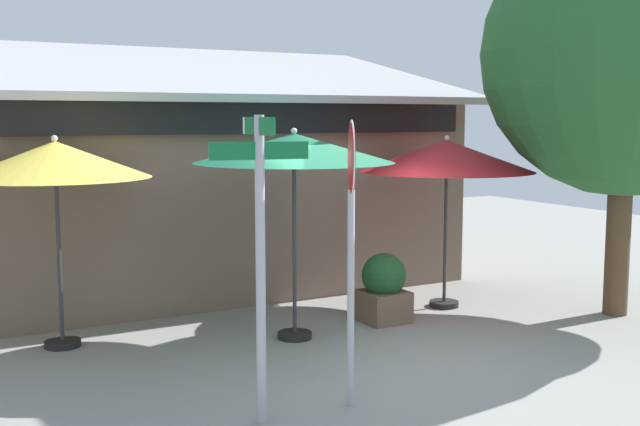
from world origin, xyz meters
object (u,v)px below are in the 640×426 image
object	(u,v)px
street_sign_post	(260,234)
patio_umbrella_crimson_right	(447,157)
patio_umbrella_forest_green_center	(294,150)
shade_tree	(640,57)
patio_umbrella_mustard_left	(55,161)
sidewalk_planter	(384,288)
stop_sign	(351,211)

from	to	relation	value
street_sign_post	patio_umbrella_crimson_right	distance (m)	5.09
patio_umbrella_forest_green_center	shade_tree	bearing A→B (deg)	-14.21
street_sign_post	patio_umbrella_mustard_left	world-z (taller)	street_sign_post
sidewalk_planter	patio_umbrella_mustard_left	bearing A→B (deg)	167.32
street_sign_post	stop_sign	world-z (taller)	street_sign_post
patio_umbrella_crimson_right	sidewalk_planter	bearing A→B (deg)	-167.38
street_sign_post	sidewalk_planter	world-z (taller)	street_sign_post
patio_umbrella_mustard_left	shade_tree	xyz separation A→B (m)	(7.48, -2.28, 1.35)
street_sign_post	patio_umbrella_forest_green_center	world-z (taller)	street_sign_post
stop_sign	patio_umbrella_forest_green_center	bearing A→B (deg)	75.88
patio_umbrella_crimson_right	stop_sign	bearing A→B (deg)	-140.12
patio_umbrella_forest_green_center	shade_tree	distance (m)	5.09
sidewalk_planter	patio_umbrella_forest_green_center	bearing A→B (deg)	-174.64
stop_sign	patio_umbrella_crimson_right	size ratio (longest dim) A/B	1.09
shade_tree	street_sign_post	bearing A→B (deg)	-170.16
patio_umbrella_crimson_right	sidewalk_planter	world-z (taller)	patio_umbrella_crimson_right
stop_sign	street_sign_post	bearing A→B (deg)	176.83
street_sign_post	sidewalk_planter	distance (m)	4.07
sidewalk_planter	shade_tree	bearing A→B (deg)	-22.05
patio_umbrella_forest_green_center	sidewalk_planter	xyz separation A→B (m)	(1.46, 0.14, -1.95)
sidewalk_planter	street_sign_post	bearing A→B (deg)	-140.68
stop_sign	patio_umbrella_mustard_left	xyz separation A→B (m)	(-2.09, 3.43, 0.37)
patio_umbrella_mustard_left	patio_umbrella_crimson_right	bearing A→B (deg)	-6.78
stop_sign	sidewalk_planter	size ratio (longest dim) A/B	2.91
patio_umbrella_crimson_right	shade_tree	bearing A→B (deg)	-38.60
street_sign_post	stop_sign	xyz separation A→B (m)	(0.94, -0.05, 0.16)
street_sign_post	shade_tree	xyz separation A→B (m)	(6.32, 1.10, 1.88)
patio_umbrella_forest_green_center	patio_umbrella_crimson_right	distance (m)	2.78
patio_umbrella_mustard_left	shade_tree	bearing A→B (deg)	-16.97
patio_umbrella_mustard_left	patio_umbrella_forest_green_center	world-z (taller)	patio_umbrella_forest_green_center
patio_umbrella_crimson_right	shade_tree	distance (m)	2.98
patio_umbrella_mustard_left	stop_sign	bearing A→B (deg)	-58.59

